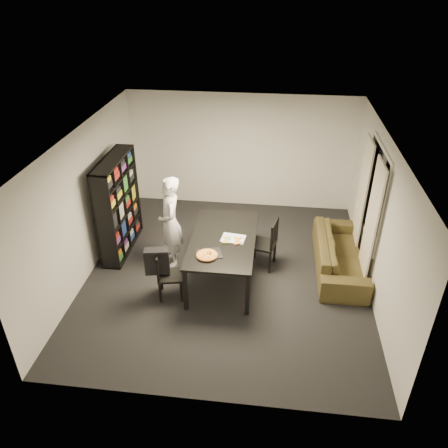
# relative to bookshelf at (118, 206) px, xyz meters

# --- Properties ---
(room) EXTENTS (5.01, 5.51, 2.61)m
(room) POSITION_rel_bookshelf_xyz_m (2.16, -0.60, 0.35)
(room) COLOR black
(room) RESTS_ON ground
(window_pane) EXTENTS (0.02, 1.40, 1.60)m
(window_pane) POSITION_rel_bookshelf_xyz_m (4.64, -0.00, 0.55)
(window_pane) COLOR black
(window_pane) RESTS_ON room
(window_frame) EXTENTS (0.03, 1.52, 1.72)m
(window_frame) POSITION_rel_bookshelf_xyz_m (4.64, -0.00, 0.55)
(window_frame) COLOR white
(window_frame) RESTS_ON room
(curtain_left) EXTENTS (0.03, 0.70, 2.25)m
(curtain_left) POSITION_rel_bookshelf_xyz_m (4.56, -0.52, 0.20)
(curtain_left) COLOR beige
(curtain_left) RESTS_ON room
(curtain_right) EXTENTS (0.03, 0.70, 2.25)m
(curtain_right) POSITION_rel_bookshelf_xyz_m (4.56, 0.52, 0.20)
(curtain_right) COLOR beige
(curtain_right) RESTS_ON room
(bookshelf) EXTENTS (0.35, 1.50, 1.90)m
(bookshelf) POSITION_rel_bookshelf_xyz_m (0.00, 0.00, 0.00)
(bookshelf) COLOR black
(bookshelf) RESTS_ON room
(dining_table) EXTENTS (1.11, 1.99, 0.83)m
(dining_table) POSITION_rel_bookshelf_xyz_m (2.10, -0.71, -0.19)
(dining_table) COLOR black
(dining_table) RESTS_ON room
(chair_left) EXTENTS (0.48, 0.48, 0.88)m
(chair_left) POSITION_rel_bookshelf_xyz_m (1.20, -1.35, -0.45)
(chair_left) COLOR black
(chair_left) RESTS_ON room
(chair_right) EXTENTS (0.54, 0.54, 0.98)m
(chair_right) POSITION_rel_bookshelf_xyz_m (2.87, -0.29, -0.39)
(chair_right) COLOR black
(chair_right) RESTS_ON room
(draped_jacket) EXTENTS (0.42, 0.24, 0.49)m
(draped_jacket) POSITION_rel_bookshelf_xyz_m (1.08, -1.37, -0.22)
(draped_jacket) COLOR black
(draped_jacket) RESTS_ON chair_left
(person) EXTENTS (0.60, 0.74, 1.76)m
(person) POSITION_rel_bookshelf_xyz_m (1.09, -0.38, -0.07)
(person) COLOR white
(person) RESTS_ON room
(baking_tray) EXTENTS (0.48, 0.42, 0.01)m
(baking_tray) POSITION_rel_bookshelf_xyz_m (1.93, -1.22, -0.11)
(baking_tray) COLOR black
(baking_tray) RESTS_ON dining_table
(pepperoni_pizza) EXTENTS (0.35, 0.35, 0.03)m
(pepperoni_pizza) POSITION_rel_bookshelf_xyz_m (1.91, -1.29, -0.09)
(pepperoni_pizza) COLOR #A05B2E
(pepperoni_pizza) RESTS_ON dining_table
(kitchen_towel) EXTENTS (0.43, 0.35, 0.01)m
(kitchen_towel) POSITION_rel_bookshelf_xyz_m (2.27, -0.71, -0.12)
(kitchen_towel) COLOR white
(kitchen_towel) RESTS_ON dining_table
(pizza_slices) EXTENTS (0.38, 0.32, 0.01)m
(pizza_slices) POSITION_rel_bookshelf_xyz_m (2.26, -0.78, -0.10)
(pizza_slices) COLOR gold
(pizza_slices) RESTS_ON dining_table
(sofa) EXTENTS (0.84, 2.14, 0.63)m
(sofa) POSITION_rel_bookshelf_xyz_m (4.19, -0.18, -0.64)
(sofa) COLOR #3D3018
(sofa) RESTS_ON room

